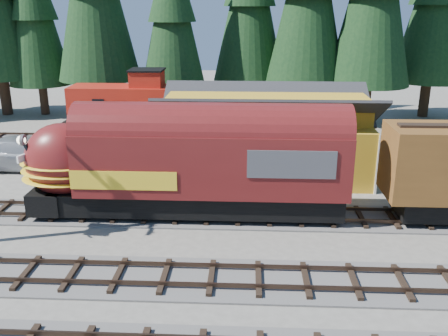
{
  "coord_description": "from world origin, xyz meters",
  "views": [
    {
      "loc": [
        -1.08,
        -18.68,
        10.1
      ],
      "look_at": [
        -2.21,
        4.0,
        2.55
      ],
      "focal_mm": 40.0,
      "sensor_mm": 36.0,
      "label": 1
    }
  ],
  "objects_px": {
    "pickup_truck_a": "(107,159)",
    "pickup_truck_b": "(27,154)",
    "locomotive": "(178,168)",
    "depot": "(266,128)",
    "caboose": "(136,109)"
  },
  "relations": [
    {
      "from": "locomotive",
      "to": "caboose",
      "type": "bearing_deg",
      "value": 109.9
    },
    {
      "from": "pickup_truck_a",
      "to": "locomotive",
      "type": "bearing_deg",
      "value": -131.62
    },
    {
      "from": "pickup_truck_a",
      "to": "pickup_truck_b",
      "type": "bearing_deg",
      "value": 90.41
    },
    {
      "from": "pickup_truck_b",
      "to": "pickup_truck_a",
      "type": "bearing_deg",
      "value": -95.56
    },
    {
      "from": "depot",
      "to": "pickup_truck_b",
      "type": "height_order",
      "value": "depot"
    },
    {
      "from": "depot",
      "to": "pickup_truck_b",
      "type": "relative_size",
      "value": 1.86
    },
    {
      "from": "locomotive",
      "to": "pickup_truck_b",
      "type": "bearing_deg",
      "value": 146.89
    },
    {
      "from": "locomotive",
      "to": "caboose",
      "type": "xyz_separation_m",
      "value": [
        -5.07,
        14.0,
        -0.02
      ]
    },
    {
      "from": "depot",
      "to": "caboose",
      "type": "distance_m",
      "value": 12.12
    },
    {
      "from": "locomotive",
      "to": "pickup_truck_b",
      "type": "height_order",
      "value": "locomotive"
    },
    {
      "from": "depot",
      "to": "locomotive",
      "type": "xyz_separation_m",
      "value": [
        -4.44,
        -6.5,
        -0.44
      ]
    },
    {
      "from": "depot",
      "to": "pickup_truck_a",
      "type": "relative_size",
      "value": 1.88
    },
    {
      "from": "depot",
      "to": "pickup_truck_a",
      "type": "xyz_separation_m",
      "value": [
        -9.75,
        -0.29,
        -2.01
      ]
    },
    {
      "from": "caboose",
      "to": "pickup_truck_b",
      "type": "bearing_deg",
      "value": -127.87
    },
    {
      "from": "depot",
      "to": "pickup_truck_a",
      "type": "height_order",
      "value": "depot"
    }
  ]
}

